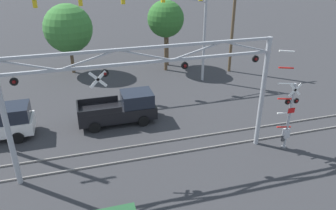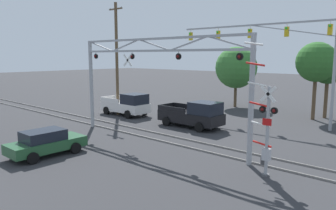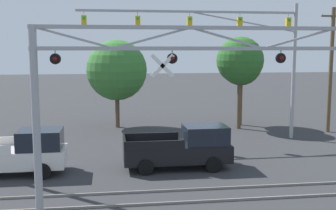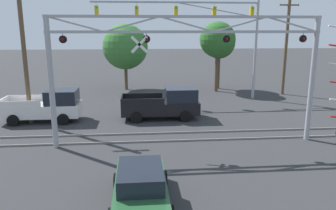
{
  "view_description": "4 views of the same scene",
  "coord_description": "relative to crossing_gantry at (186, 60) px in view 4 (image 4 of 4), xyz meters",
  "views": [
    {
      "loc": [
        -3.27,
        -1.37,
        11.1
      ],
      "look_at": [
        1.54,
        15.31,
        2.78
      ],
      "focal_mm": 35.0,
      "sensor_mm": 36.0,
      "label": 1
    },
    {
      "loc": [
        14.78,
        -1.12,
        5.66
      ],
      "look_at": [
        -0.65,
        16.07,
        2.16
      ],
      "focal_mm": 35.0,
      "sensor_mm": 36.0,
      "label": 2
    },
    {
      "loc": [
        -4.33,
        -1.14,
        5.96
      ],
      "look_at": [
        -1.84,
        16.69,
        3.54
      ],
      "focal_mm": 45.0,
      "sensor_mm": 36.0,
      "label": 3
    },
    {
      "loc": [
        -2.51,
        -2.87,
        6.11
      ],
      "look_at": [
        -1.01,
        13.58,
        2.26
      ],
      "focal_mm": 35.0,
      "sensor_mm": 36.0,
      "label": 4
    }
  ],
  "objects": [
    {
      "name": "crossing_gantry",
      "position": [
        0.0,
        0.0,
        0.0
      ],
      "size": [
        14.12,
        0.3,
        6.78
      ],
      "color": "#9EA0A5",
      "rests_on": "ground_plane"
    },
    {
      "name": "utility_pole_left",
      "position": [
        -9.7,
        4.92,
        0.86
      ],
      "size": [
        1.8,
        0.28,
        10.53
      ],
      "color": "brown",
      "rests_on": "ground_plane"
    },
    {
      "name": "utility_pole_right",
      "position": [
        11.23,
        12.81,
        -0.0
      ],
      "size": [
        1.8,
        0.28,
        8.81
      ],
      "color": "brown",
      "rests_on": "ground_plane"
    },
    {
      "name": "pickup_truck_lead",
      "position": [
        -0.67,
        5.19,
        -3.53
      ],
      "size": [
        5.33,
        2.3,
        2.14
      ],
      "color": "black",
      "rests_on": "ground_plane"
    },
    {
      "name": "pickup_truck_following",
      "position": [
        -8.66,
        5.22,
        -3.53
      ],
      "size": [
        5.06,
        2.3,
        2.14
      ],
      "color": "silver",
      "rests_on": "ground_plane"
    },
    {
      "name": "background_tree_far_left_verge",
      "position": [
        -3.75,
        16.75,
        -0.21
      ],
      "size": [
        4.55,
        4.55,
        6.63
      ],
      "color": "brown",
      "rests_on": "ground_plane"
    },
    {
      "name": "background_tree_far_right_verge",
      "position": [
        5.8,
        16.4,
        0.15
      ],
      "size": [
        3.23,
        3.23,
        6.35
      ],
      "color": "brown",
      "rests_on": "ground_plane"
    },
    {
      "name": "rail_track_near",
      "position": [
        0.01,
        0.28,
        -4.5
      ],
      "size": [
        80.0,
        0.08,
        0.1
      ],
      "primitive_type": "cube",
      "color": "gray",
      "rests_on": "ground_plane"
    },
    {
      "name": "sedan_waiting",
      "position": [
        -2.5,
        -6.3,
        -3.79
      ],
      "size": [
        2.07,
        4.27,
        1.48
      ],
      "color": "#23512D",
      "rests_on": "ground_plane"
    },
    {
      "name": "rail_track_far",
      "position": [
        0.01,
        1.72,
        -4.5
      ],
      "size": [
        80.0,
        0.08,
        0.1
      ],
      "primitive_type": "cube",
      "color": "gray",
      "rests_on": "ground_plane"
    },
    {
      "name": "traffic_signal_span",
      "position": [
        3.92,
        11.2,
        1.81
      ],
      "size": [
        14.12,
        0.39,
        8.85
      ],
      "color": "#9EA0A5",
      "rests_on": "ground_plane"
    },
    {
      "name": "background_tree_beyond_span",
      "position": [
        5.24,
        14.9,
        0.52
      ],
      "size": [
        3.48,
        3.48,
        6.84
      ],
      "color": "brown",
      "rests_on": "ground_plane"
    }
  ]
}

